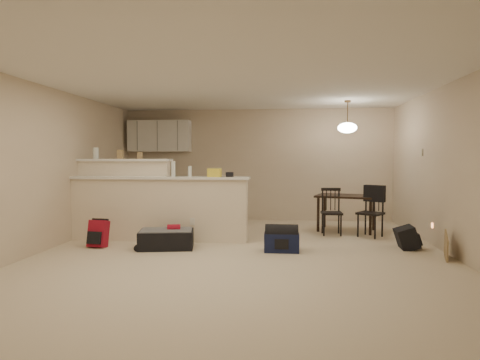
# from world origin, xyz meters

# --- Properties ---
(room) EXTENTS (7.00, 7.02, 2.50)m
(room) POSITION_xyz_m (0.00, 0.00, 1.25)
(room) COLOR beige
(room) RESTS_ON ground
(breakfast_bar) EXTENTS (3.08, 0.58, 1.39)m
(breakfast_bar) POSITION_xyz_m (-1.76, 0.98, 0.61)
(breakfast_bar) COLOR beige
(breakfast_bar) RESTS_ON ground
(upper_cabinets) EXTENTS (1.40, 0.34, 0.70)m
(upper_cabinets) POSITION_xyz_m (-2.20, 3.32, 1.90)
(upper_cabinets) COLOR white
(upper_cabinets) RESTS_ON room
(kitchen_counter) EXTENTS (1.80, 0.60, 0.90)m
(kitchen_counter) POSITION_xyz_m (-2.00, 3.19, 0.45)
(kitchen_counter) COLOR white
(kitchen_counter) RESTS_ON ground
(thermostat) EXTENTS (0.02, 0.12, 0.12)m
(thermostat) POSITION_xyz_m (2.98, 1.55, 1.50)
(thermostat) COLOR beige
(thermostat) RESTS_ON room
(jar) EXTENTS (0.10, 0.10, 0.20)m
(jar) POSITION_xyz_m (-2.71, 1.12, 1.49)
(jar) COLOR silver
(jar) RESTS_ON breakfast_bar
(cereal_box) EXTENTS (0.10, 0.07, 0.16)m
(cereal_box) POSITION_xyz_m (-2.26, 1.12, 1.47)
(cereal_box) COLOR #96784D
(cereal_box) RESTS_ON breakfast_bar
(small_box) EXTENTS (0.08, 0.06, 0.12)m
(small_box) POSITION_xyz_m (-1.91, 1.12, 1.45)
(small_box) COLOR #96784D
(small_box) RESTS_ON breakfast_bar
(bottle_a) EXTENTS (0.07, 0.07, 0.26)m
(bottle_a) POSITION_xyz_m (-1.25, 0.90, 1.22)
(bottle_a) COLOR silver
(bottle_a) RESTS_ON breakfast_bar
(bottle_b) EXTENTS (0.06, 0.06, 0.18)m
(bottle_b) POSITION_xyz_m (-0.97, 0.90, 1.18)
(bottle_b) COLOR silver
(bottle_b) RESTS_ON breakfast_bar
(bag_lump) EXTENTS (0.22, 0.18, 0.14)m
(bag_lump) POSITION_xyz_m (-0.55, 0.90, 1.16)
(bag_lump) COLOR #96784D
(bag_lump) RESTS_ON breakfast_bar
(pouch) EXTENTS (0.12, 0.10, 0.08)m
(pouch) POSITION_xyz_m (-0.29, 0.90, 1.13)
(pouch) COLOR #96784D
(pouch) RESTS_ON breakfast_bar
(dining_table) EXTENTS (1.27, 1.03, 0.69)m
(dining_table) POSITION_xyz_m (1.81, 2.18, 0.61)
(dining_table) COLOR black
(dining_table) RESTS_ON ground
(pendant_lamp) EXTENTS (0.36, 0.36, 0.62)m
(pendant_lamp) POSITION_xyz_m (1.81, 2.18, 1.99)
(pendant_lamp) COLOR brown
(pendant_lamp) RESTS_ON room
(dining_chair_near) EXTENTS (0.38, 0.36, 0.85)m
(dining_chair_near) POSITION_xyz_m (1.48, 1.73, 0.43)
(dining_chair_near) COLOR black
(dining_chair_near) RESTS_ON ground
(dining_chair_far) EXTENTS (0.54, 0.53, 0.90)m
(dining_chair_far) POSITION_xyz_m (2.14, 1.58, 0.45)
(dining_chair_far) COLOR black
(dining_chair_far) RESTS_ON ground
(suitcase) EXTENTS (0.91, 0.67, 0.28)m
(suitcase) POSITION_xyz_m (-1.21, 0.28, 0.14)
(suitcase) COLOR black
(suitcase) RESTS_ON ground
(red_backpack) EXTENTS (0.30, 0.21, 0.42)m
(red_backpack) POSITION_xyz_m (-2.31, 0.27, 0.21)
(red_backpack) COLOR maroon
(red_backpack) RESTS_ON ground
(navy_duffel) EXTENTS (0.52, 0.29, 0.28)m
(navy_duffel) POSITION_xyz_m (0.58, 0.22, 0.14)
(navy_duffel) COLOR #12193B
(navy_duffel) RESTS_ON ground
(black_daypack) EXTENTS (0.28, 0.39, 0.33)m
(black_daypack) POSITION_xyz_m (2.50, 0.61, 0.17)
(black_daypack) COLOR black
(black_daypack) RESTS_ON ground
(cardboard_sheet) EXTENTS (0.14, 0.45, 0.35)m
(cardboard_sheet) POSITION_xyz_m (2.85, -0.04, 0.18)
(cardboard_sheet) COLOR #96784D
(cardboard_sheet) RESTS_ON ground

